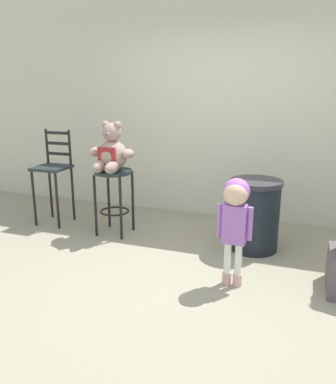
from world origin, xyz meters
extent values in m
plane|color=gray|center=(0.00, 0.00, 0.00)|extent=(24.00, 24.00, 0.00)
cube|color=beige|center=(0.00, 2.08, 1.53)|extent=(7.79, 0.30, 3.06)
cylinder|color=#1E272B|center=(-1.08, 0.87, 0.75)|extent=(0.43, 0.43, 0.04)
cylinder|color=black|center=(-1.24, 0.71, 0.37)|extent=(0.03, 0.03, 0.73)
cylinder|color=black|center=(-0.92, 0.71, 0.37)|extent=(0.03, 0.03, 0.73)
cylinder|color=black|center=(-1.24, 1.03, 0.37)|extent=(0.03, 0.03, 0.73)
cylinder|color=black|center=(-0.92, 1.03, 0.37)|extent=(0.03, 0.03, 0.73)
torus|color=black|center=(-1.08, 0.87, 0.27)|extent=(0.35, 0.35, 0.02)
sphere|color=gray|center=(-1.08, 0.87, 0.94)|extent=(0.34, 0.34, 0.34)
cube|color=maroon|center=(-1.08, 0.73, 0.95)|extent=(0.21, 0.03, 0.21)
sphere|color=gray|center=(-1.08, 0.87, 1.20)|extent=(0.21, 0.21, 0.21)
ellipsoid|color=gray|center=(-1.08, 0.78, 1.19)|extent=(0.09, 0.07, 0.06)
sphere|color=black|center=(-1.08, 0.76, 1.19)|extent=(0.03, 0.03, 0.03)
sphere|color=gray|center=(-1.16, 0.87, 1.29)|extent=(0.09, 0.09, 0.09)
sphere|color=gray|center=(-1.01, 0.87, 1.29)|extent=(0.09, 0.09, 0.09)
ellipsoid|color=gray|center=(-1.29, 0.85, 0.98)|extent=(0.12, 0.19, 0.11)
ellipsoid|color=gray|center=(-0.87, 0.85, 0.98)|extent=(0.12, 0.19, 0.11)
ellipsoid|color=gray|center=(-1.16, 0.71, 0.84)|extent=(0.12, 0.29, 0.14)
ellipsoid|color=gray|center=(-1.00, 0.71, 0.84)|extent=(0.12, 0.29, 0.14)
cylinder|color=#CF9D9B|center=(0.43, 0.07, 0.06)|extent=(0.08, 0.08, 0.11)
cylinder|color=silver|center=(0.43, 0.07, 0.26)|extent=(0.06, 0.06, 0.29)
cylinder|color=#CF9D9B|center=(0.53, 0.07, 0.06)|extent=(0.08, 0.08, 0.11)
cylinder|color=silver|center=(0.53, 0.07, 0.26)|extent=(0.06, 0.06, 0.29)
cube|color=#9A61B9|center=(0.48, 0.07, 0.57)|extent=(0.20, 0.11, 0.34)
cylinder|color=#9A61B9|center=(0.35, 0.07, 0.59)|extent=(0.05, 0.05, 0.29)
cylinder|color=#9A61B9|center=(0.61, 0.07, 0.59)|extent=(0.05, 0.05, 0.29)
sphere|color=#D8B293|center=(0.48, 0.07, 0.84)|extent=(0.21, 0.21, 0.21)
sphere|color=#9F5BB9|center=(0.48, 0.10, 0.85)|extent=(0.23, 0.23, 0.23)
cylinder|color=black|center=(0.54, 0.95, 0.36)|extent=(0.52, 0.52, 0.71)
cylinder|color=#2D2D33|center=(0.54, 0.95, 0.74)|extent=(0.55, 0.55, 0.05)
cube|color=#1E272B|center=(-1.98, 0.94, 0.72)|extent=(0.40, 0.40, 0.03)
cylinder|color=black|center=(-2.15, 0.76, 0.35)|extent=(0.03, 0.03, 0.70)
cylinder|color=black|center=(-1.81, 0.76, 0.35)|extent=(0.03, 0.03, 0.70)
cylinder|color=black|center=(-2.15, 1.11, 0.35)|extent=(0.03, 0.03, 0.70)
cylinder|color=black|center=(-1.81, 1.11, 0.35)|extent=(0.03, 0.03, 0.70)
cylinder|color=black|center=(-2.15, 1.11, 0.96)|extent=(0.03, 0.03, 0.44)
cylinder|color=black|center=(-1.81, 1.11, 0.96)|extent=(0.03, 0.03, 0.44)
cube|color=black|center=(-1.98, 1.11, 0.87)|extent=(0.34, 0.02, 0.04)
cube|color=black|center=(-1.98, 1.11, 1.00)|extent=(0.34, 0.02, 0.04)
cube|color=black|center=(-1.98, 1.11, 1.14)|extent=(0.34, 0.02, 0.04)
camera|label=1|loc=(1.00, -3.07, 1.71)|focal=36.51mm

